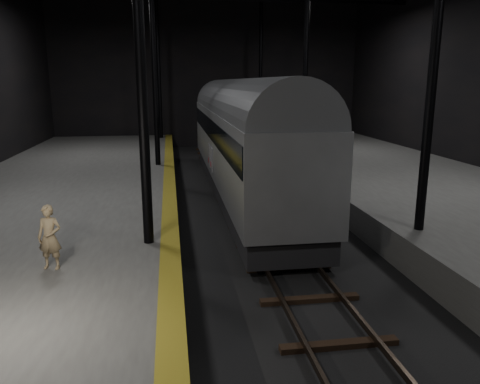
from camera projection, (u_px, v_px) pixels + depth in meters
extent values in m
plane|color=black|center=(261.00, 227.00, 16.91)|extent=(44.00, 44.00, 0.00)
cube|color=#4D4E4B|center=(43.00, 222.00, 15.71)|extent=(9.00, 43.80, 1.00)
cube|color=#4D4E4B|center=(454.00, 205.00, 17.88)|extent=(9.00, 43.80, 1.00)
cube|color=olive|center=(170.00, 203.00, 16.21)|extent=(0.50, 43.80, 0.01)
cube|color=#3F3328|center=(242.00, 223.00, 16.77)|extent=(0.08, 43.00, 0.14)
cube|color=#3F3328|center=(281.00, 221.00, 16.98)|extent=(0.08, 43.00, 0.14)
cube|color=black|center=(261.00, 225.00, 16.90)|extent=(2.40, 42.00, 0.12)
cylinder|color=black|center=(140.00, 43.00, 11.14)|extent=(0.26, 0.26, 10.00)
cylinder|color=black|center=(435.00, 47.00, 12.24)|extent=(0.26, 0.26, 10.00)
cylinder|color=black|center=(154.00, 63.00, 22.69)|extent=(0.26, 0.26, 10.00)
cylinder|color=black|center=(305.00, 64.00, 23.79)|extent=(0.26, 0.26, 10.00)
cylinder|color=black|center=(159.00, 70.00, 34.24)|extent=(0.26, 0.26, 10.00)
cylinder|color=black|center=(261.00, 70.00, 35.34)|extent=(0.26, 0.26, 10.00)
cube|color=#9EA1A6|center=(241.00, 143.00, 21.01)|extent=(2.78, 19.20, 2.88)
cube|color=black|center=(241.00, 182.00, 21.43)|extent=(2.54, 18.81, 0.82)
cube|color=black|center=(241.00, 128.00, 20.86)|extent=(2.84, 18.91, 0.86)
cylinder|color=slate|center=(241.00, 110.00, 20.68)|extent=(2.73, 19.00, 2.73)
cube|color=black|center=(273.00, 236.00, 15.04)|extent=(1.73, 2.11, 0.34)
cube|color=black|center=(224.00, 165.00, 27.98)|extent=(1.73, 2.11, 0.34)
cube|color=silver|center=(212.00, 160.00, 20.02)|extent=(0.04, 0.72, 1.01)
cube|color=silver|center=(209.00, 155.00, 21.12)|extent=(0.04, 0.72, 1.01)
cylinder|color=maroon|center=(211.00, 164.00, 20.23)|extent=(0.03, 0.25, 0.25)
cylinder|color=maroon|center=(209.00, 160.00, 21.34)|extent=(0.03, 0.25, 0.25)
imported|color=#9D8660|center=(50.00, 237.00, 10.39)|extent=(0.60, 0.45, 1.47)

